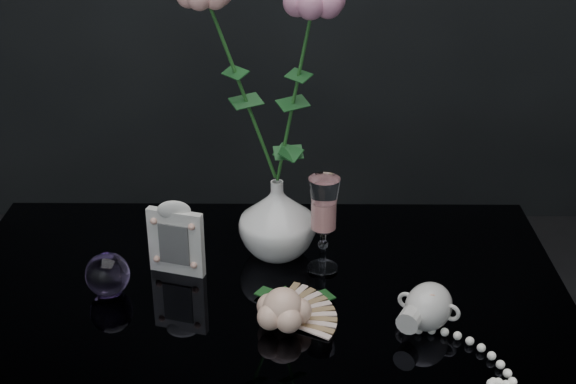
# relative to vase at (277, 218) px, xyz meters

# --- Properties ---
(vase) EXTENTS (0.15, 0.15, 0.15)m
(vase) POSITION_rel_vase_xyz_m (0.00, 0.00, 0.00)
(vase) COLOR white
(vase) RESTS_ON table
(wine_glass) EXTENTS (0.07, 0.07, 0.18)m
(wine_glass) POSITION_rel_vase_xyz_m (0.08, -0.05, 0.02)
(wine_glass) COLOR white
(wine_glass) RESTS_ON table
(picture_frame) EXTENTS (0.12, 0.11, 0.14)m
(picture_frame) POSITION_rel_vase_xyz_m (-0.17, -0.07, -0.00)
(picture_frame) COLOR white
(picture_frame) RESTS_ON table
(paperweight) EXTENTS (0.09, 0.09, 0.07)m
(paperweight) POSITION_rel_vase_xyz_m (-0.28, -0.14, -0.04)
(paperweight) COLOR #A882D3
(paperweight) RESTS_ON table
(paper_fan) EXTENTS (0.21, 0.17, 0.02)m
(paper_fan) POSITION_rel_vase_xyz_m (0.00, -0.21, -0.06)
(paper_fan) COLOR beige
(paper_fan) RESTS_ON table
(loose_rose) EXTENTS (0.16, 0.20, 0.07)m
(loose_rose) POSITION_rel_vase_xyz_m (0.01, -0.23, -0.04)
(loose_rose) COLOR beige
(loose_rose) RESTS_ON table
(pearl_jar) EXTENTS (0.34, 0.35, 0.08)m
(pearl_jar) POSITION_rel_vase_xyz_m (0.24, -0.22, -0.04)
(pearl_jar) COLOR silver
(pearl_jar) RESTS_ON table
(roses) EXTENTS (0.25, 0.11, 0.41)m
(roses) POSITION_rel_vase_xyz_m (-0.02, 0.00, 0.28)
(roses) COLOR #EEA197
(roses) RESTS_ON vase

